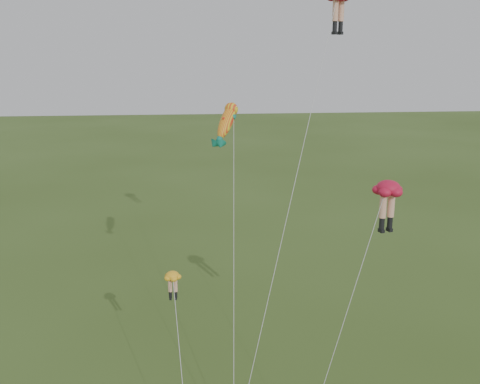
{
  "coord_description": "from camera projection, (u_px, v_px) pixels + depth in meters",
  "views": [
    {
      "loc": [
        -2.47,
        -23.71,
        19.56
      ],
      "look_at": [
        0.46,
        6.0,
        11.7
      ],
      "focal_mm": 40.0,
      "sensor_mm": 36.0,
      "label": 1
    }
  ],
  "objects": [
    {
      "name": "legs_kite_red_high",
      "position": [
        338.0,
        4.0,
        31.16
      ],
      "size": [
        8.21,
        10.84,
        23.17
      ],
      "rotation": [
        0.0,
        0.0,
        0.5
      ],
      "color": "red",
      "rests_on": "ground"
    },
    {
      "name": "legs_kite_red_mid",
      "position": [
        387.0,
        195.0,
        27.34
      ],
      "size": [
        5.75,
        4.24,
        13.22
      ],
      "rotation": [
        0.0,
        0.0,
        0.25
      ],
      "color": "red",
      "rests_on": "ground"
    },
    {
      "name": "legs_kite_yellow",
      "position": [
        173.0,
        285.0,
        29.38
      ],
      "size": [
        1.48,
        8.11,
        7.81
      ],
      "rotation": [
        0.0,
        0.0,
        -0.04
      ],
      "color": "yellow",
      "rests_on": "ground"
    },
    {
      "name": "fish_kite",
      "position": [
        227.0,
        122.0,
        32.94
      ],
      "size": [
        2.12,
        12.11,
        16.75
      ],
      "rotation": [
        0.84,
        0.0,
        -0.59
      ],
      "color": "yellow",
      "rests_on": "ground"
    }
  ]
}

